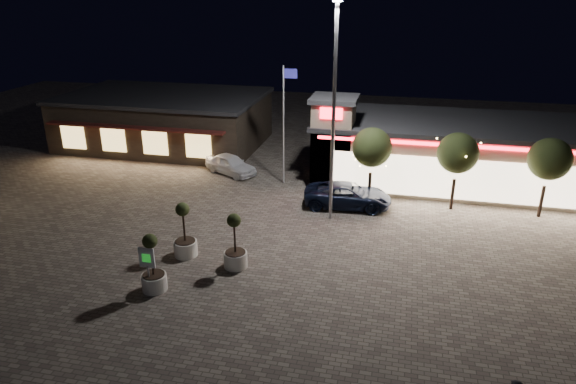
% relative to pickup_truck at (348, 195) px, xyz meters
% --- Properties ---
extents(ground, '(90.00, 90.00, 0.00)m').
position_rel_pickup_truck_xyz_m(ground, '(-2.77, -9.94, -0.74)').
color(ground, '#6F655A').
rests_on(ground, ground).
extents(retail_building, '(20.40, 8.40, 6.10)m').
position_rel_pickup_truck_xyz_m(retail_building, '(6.74, 5.88, 1.47)').
color(retail_building, gray).
rests_on(retail_building, ground).
extents(restaurant_building, '(16.40, 11.00, 4.30)m').
position_rel_pickup_truck_xyz_m(restaurant_building, '(-16.77, 10.03, 1.42)').
color(restaurant_building, '#382D23').
rests_on(restaurant_building, ground).
extents(floodlight_pole, '(0.60, 0.40, 12.38)m').
position_rel_pickup_truck_xyz_m(floodlight_pole, '(-0.77, -1.94, 6.28)').
color(floodlight_pole, gray).
rests_on(floodlight_pole, ground).
extents(flagpole, '(0.95, 0.10, 8.00)m').
position_rel_pickup_truck_xyz_m(flagpole, '(-4.67, 3.06, 4.00)').
color(flagpole, white).
rests_on(flagpole, ground).
extents(string_tree_a, '(2.42, 2.42, 4.79)m').
position_rel_pickup_truck_xyz_m(string_tree_a, '(1.23, 1.06, 2.82)').
color(string_tree_a, '#332319').
rests_on(string_tree_a, ground).
extents(string_tree_b, '(2.42, 2.42, 4.79)m').
position_rel_pickup_truck_xyz_m(string_tree_b, '(6.23, 1.06, 2.82)').
color(string_tree_b, '#332319').
rests_on(string_tree_b, ground).
extents(string_tree_c, '(2.42, 2.42, 4.79)m').
position_rel_pickup_truck_xyz_m(string_tree_c, '(11.23, 1.06, 2.82)').
color(string_tree_c, '#332319').
rests_on(string_tree_c, ground).
extents(pickup_truck, '(5.48, 2.82, 1.48)m').
position_rel_pickup_truck_xyz_m(pickup_truck, '(0.00, 0.00, 0.00)').
color(pickup_truck, black).
rests_on(pickup_truck, ground).
extents(white_sedan, '(4.47, 3.47, 1.42)m').
position_rel_pickup_truck_xyz_m(white_sedan, '(-8.96, 4.06, -0.03)').
color(white_sedan, white).
rests_on(white_sedan, ground).
extents(planter_left, '(1.17, 1.17, 2.89)m').
position_rel_pickup_truck_xyz_m(planter_left, '(-7.22, -8.01, 0.15)').
color(planter_left, white).
rests_on(planter_left, ground).
extents(planter_mid, '(1.12, 1.12, 2.76)m').
position_rel_pickup_truck_xyz_m(planter_mid, '(-7.30, -11.28, 0.11)').
color(planter_mid, white).
rests_on(planter_mid, ground).
extents(planter_right, '(1.14, 1.14, 2.81)m').
position_rel_pickup_truck_xyz_m(planter_right, '(-4.40, -8.52, 0.13)').
color(planter_right, white).
rests_on(planter_right, ground).
extents(valet_sign, '(0.73, 0.10, 2.20)m').
position_rel_pickup_truck_xyz_m(valet_sign, '(-7.41, -11.51, 0.80)').
color(valet_sign, gray).
rests_on(valet_sign, ground).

